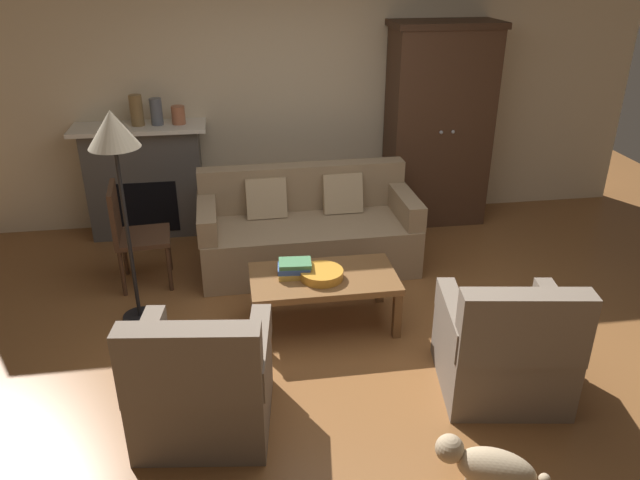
% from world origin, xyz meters
% --- Properties ---
extents(ground_plane, '(9.60, 9.60, 0.00)m').
position_xyz_m(ground_plane, '(0.00, 0.00, 0.00)').
color(ground_plane, brown).
extents(back_wall, '(7.20, 0.10, 2.80)m').
position_xyz_m(back_wall, '(0.00, 2.55, 1.40)').
color(back_wall, beige).
rests_on(back_wall, ground).
extents(fireplace, '(1.26, 0.48, 1.12)m').
position_xyz_m(fireplace, '(-1.55, 2.30, 0.57)').
color(fireplace, '#4C4947').
rests_on(fireplace, ground).
extents(armoire, '(1.06, 0.57, 2.02)m').
position_xyz_m(armoire, '(1.40, 2.22, 1.02)').
color(armoire, '#472D1E').
rests_on(armoire, ground).
extents(couch, '(1.93, 0.88, 0.86)m').
position_xyz_m(couch, '(-0.06, 1.37, 0.32)').
color(couch, '#937A5B').
rests_on(couch, ground).
extents(coffee_table, '(1.10, 0.60, 0.42)m').
position_xyz_m(coffee_table, '(-0.07, 0.34, 0.37)').
color(coffee_table, brown).
rests_on(coffee_table, ground).
extents(fruit_bowl, '(0.32, 0.32, 0.07)m').
position_xyz_m(fruit_bowl, '(-0.09, 0.31, 0.45)').
color(fruit_bowl, orange).
rests_on(fruit_bowl, coffee_table).
extents(book_stack, '(0.26, 0.19, 0.12)m').
position_xyz_m(book_stack, '(-0.29, 0.38, 0.48)').
color(book_stack, gold).
rests_on(book_stack, coffee_table).
extents(mantel_vase_bronze, '(0.12, 0.12, 0.29)m').
position_xyz_m(mantel_vase_bronze, '(-1.55, 2.28, 1.26)').
color(mantel_vase_bronze, olive).
rests_on(mantel_vase_bronze, fireplace).
extents(mantel_vase_slate, '(0.11, 0.11, 0.25)m').
position_xyz_m(mantel_vase_slate, '(-1.37, 2.28, 1.24)').
color(mantel_vase_slate, '#565B66').
rests_on(mantel_vase_slate, fireplace).
extents(mantel_vase_terracotta, '(0.13, 0.13, 0.17)m').
position_xyz_m(mantel_vase_terracotta, '(-1.17, 2.28, 1.21)').
color(mantel_vase_terracotta, '#A86042').
rests_on(mantel_vase_terracotta, fireplace).
extents(armchair_near_left, '(0.87, 0.86, 0.88)m').
position_xyz_m(armchair_near_left, '(-0.96, -0.67, 0.32)').
color(armchair_near_left, '#756656').
rests_on(armchair_near_left, ground).
extents(armchair_near_right, '(0.88, 0.88, 0.88)m').
position_xyz_m(armchair_near_right, '(0.95, -0.61, 0.32)').
color(armchair_near_right, '#756656').
rests_on(armchair_near_right, ground).
extents(side_chair_wooden, '(0.47, 0.47, 0.90)m').
position_xyz_m(side_chair_wooden, '(-1.57, 1.22, 0.51)').
color(side_chair_wooden, '#472D1E').
rests_on(side_chair_wooden, ground).
extents(floor_lamp, '(0.36, 0.36, 1.65)m').
position_xyz_m(floor_lamp, '(-1.49, 0.64, 1.43)').
color(floor_lamp, black).
rests_on(floor_lamp, ground).
extents(dog, '(0.51, 0.38, 0.39)m').
position_xyz_m(dog, '(0.49, -1.48, 0.25)').
color(dog, tan).
rests_on(dog, ground).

